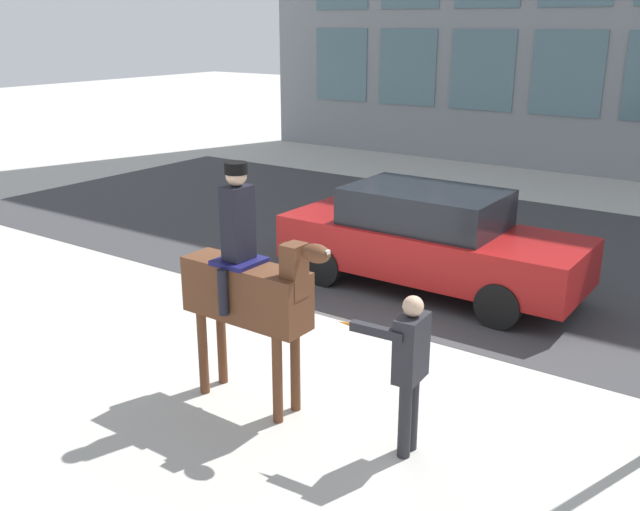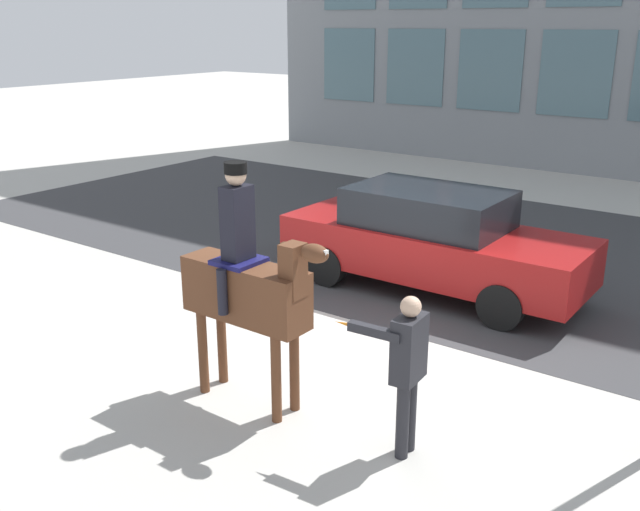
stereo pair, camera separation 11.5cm
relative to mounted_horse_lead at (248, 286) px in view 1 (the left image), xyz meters
name	(u,v)px [view 1 (the left image)]	position (x,y,z in m)	size (l,w,h in m)	color
ground_plane	(350,337)	(-0.03, 2.09, -1.39)	(80.00, 80.00, 0.00)	#B2AFA8
road_surface	(487,250)	(-0.03, 6.84, -1.39)	(22.48, 8.50, 0.01)	#38383A
mounted_horse_lead	(248,286)	(0.00, 0.00, 0.00)	(1.94, 0.65, 2.71)	#59331E
pedestrian_bystander	(409,363)	(1.90, 0.12, -0.42)	(0.82, 0.47, 1.66)	#232328
street_car_near_lane	(429,239)	(-0.03, 4.36, -0.56)	(4.78, 1.83, 1.63)	maroon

